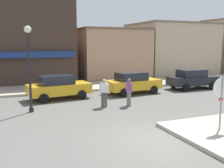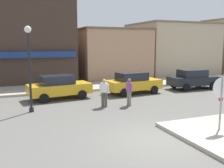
{
  "view_description": "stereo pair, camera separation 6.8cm",
  "coord_description": "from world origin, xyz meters",
  "px_view_note": "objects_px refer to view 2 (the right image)",
  "views": [
    {
      "loc": [
        -5.13,
        -8.05,
        3.58
      ],
      "look_at": [
        -0.03,
        4.5,
        1.5
      ],
      "focal_mm": 42.0,
      "sensor_mm": 36.0,
      "label": 1
    },
    {
      "loc": [
        -5.07,
        -8.08,
        3.58
      ],
      "look_at": [
        -0.03,
        4.5,
        1.5
      ],
      "focal_mm": 42.0,
      "sensor_mm": 36.0,
      "label": 2
    }
  ],
  "objects_px": {
    "stop_sign": "(221,96)",
    "parked_car_third": "(193,79)",
    "pedestrian_crossing_far": "(129,91)",
    "parked_car_nearest": "(59,87)",
    "parked_car_second": "(133,83)",
    "pedestrian_crossing_near": "(104,92)",
    "lamp_post": "(29,56)"
  },
  "relations": [
    {
      "from": "lamp_post",
      "to": "pedestrian_crossing_far",
      "type": "distance_m",
      "value": 5.85
    },
    {
      "from": "pedestrian_crossing_near",
      "to": "pedestrian_crossing_far",
      "type": "height_order",
      "value": "same"
    },
    {
      "from": "lamp_post",
      "to": "stop_sign",
      "type": "bearing_deg",
      "value": -42.98
    },
    {
      "from": "parked_car_third",
      "to": "pedestrian_crossing_near",
      "type": "height_order",
      "value": "pedestrian_crossing_near"
    },
    {
      "from": "parked_car_second",
      "to": "pedestrian_crossing_near",
      "type": "xyz_separation_m",
      "value": [
        -3.34,
        -3.06,
        0.06
      ]
    },
    {
      "from": "lamp_post",
      "to": "parked_car_nearest",
      "type": "distance_m",
      "value": 4.03
    },
    {
      "from": "lamp_post",
      "to": "parked_car_nearest",
      "type": "relative_size",
      "value": 1.09
    },
    {
      "from": "parked_car_third",
      "to": "lamp_post",
      "type": "bearing_deg",
      "value": -168.12
    },
    {
      "from": "parked_car_second",
      "to": "parked_car_third",
      "type": "bearing_deg",
      "value": 0.18
    },
    {
      "from": "parked_car_third",
      "to": "pedestrian_crossing_far",
      "type": "height_order",
      "value": "pedestrian_crossing_far"
    },
    {
      "from": "pedestrian_crossing_far",
      "to": "parked_car_nearest",
      "type": "bearing_deg",
      "value": 134.91
    },
    {
      "from": "stop_sign",
      "to": "parked_car_third",
      "type": "distance_m",
      "value": 10.77
    },
    {
      "from": "parked_car_second",
      "to": "pedestrian_crossing_far",
      "type": "bearing_deg",
      "value": -119.72
    },
    {
      "from": "parked_car_nearest",
      "to": "pedestrian_crossing_near",
      "type": "height_order",
      "value": "pedestrian_crossing_near"
    },
    {
      "from": "parked_car_second",
      "to": "parked_car_nearest",
      "type": "bearing_deg",
      "value": 178.64
    },
    {
      "from": "pedestrian_crossing_near",
      "to": "pedestrian_crossing_far",
      "type": "relative_size",
      "value": 1.0
    },
    {
      "from": "parked_car_nearest",
      "to": "parked_car_third",
      "type": "xyz_separation_m",
      "value": [
        10.7,
        -0.11,
        0.0
      ]
    },
    {
      "from": "stop_sign",
      "to": "lamp_post",
      "type": "bearing_deg",
      "value": 137.02
    },
    {
      "from": "stop_sign",
      "to": "pedestrian_crossing_far",
      "type": "relative_size",
      "value": 1.43
    },
    {
      "from": "parked_car_second",
      "to": "pedestrian_crossing_near",
      "type": "bearing_deg",
      "value": -137.54
    },
    {
      "from": "parked_car_second",
      "to": "parked_car_third",
      "type": "distance_m",
      "value": 5.37
    },
    {
      "from": "pedestrian_crossing_near",
      "to": "stop_sign",
      "type": "bearing_deg",
      "value": -64.65
    },
    {
      "from": "pedestrian_crossing_far",
      "to": "parked_car_third",
      "type": "bearing_deg",
      "value": 24.69
    },
    {
      "from": "parked_car_third",
      "to": "pedestrian_crossing_near",
      "type": "distance_m",
      "value": 9.23
    },
    {
      "from": "parked_car_second",
      "to": "pedestrian_crossing_far",
      "type": "relative_size",
      "value": 2.57
    },
    {
      "from": "stop_sign",
      "to": "pedestrian_crossing_near",
      "type": "height_order",
      "value": "stop_sign"
    },
    {
      "from": "lamp_post",
      "to": "parked_car_second",
      "type": "bearing_deg",
      "value": 19.91
    },
    {
      "from": "parked_car_nearest",
      "to": "parked_car_third",
      "type": "distance_m",
      "value": 10.7
    },
    {
      "from": "pedestrian_crossing_far",
      "to": "pedestrian_crossing_near",
      "type": "bearing_deg",
      "value": 169.68
    },
    {
      "from": "pedestrian_crossing_far",
      "to": "stop_sign",
      "type": "bearing_deg",
      "value": -76.54
    },
    {
      "from": "lamp_post",
      "to": "parked_car_third",
      "type": "xyz_separation_m",
      "value": [
        12.68,
        2.67,
        -2.15
      ]
    },
    {
      "from": "lamp_post",
      "to": "pedestrian_crossing_far",
      "type": "relative_size",
      "value": 2.82
    }
  ]
}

